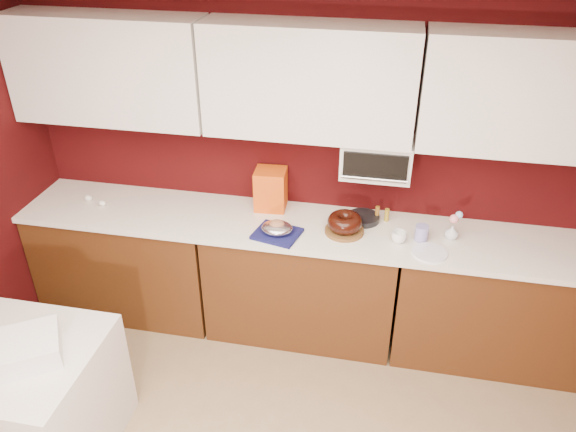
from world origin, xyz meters
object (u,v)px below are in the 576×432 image
(dining_table, at_px, (18,399))
(flower_vase, at_px, (452,231))
(blue_jar, at_px, (422,233))
(pandoro_box, at_px, (271,189))
(toaster_oven, at_px, (377,157))
(coffee_mug, at_px, (399,236))
(bundt_cake, at_px, (345,222))
(newspaper_stack, at_px, (23,350))
(foil_ham_nest, at_px, (277,228))

(dining_table, relative_size, flower_vase, 9.42)
(blue_jar, bearing_deg, pandoro_box, 167.95)
(toaster_oven, relative_size, coffee_mug, 4.81)
(bundt_cake, xyz_separation_m, blue_jar, (0.50, 0.01, -0.03))
(dining_table, height_order, newspaper_stack, newspaper_stack)
(toaster_oven, height_order, newspaper_stack, toaster_oven)
(toaster_oven, distance_m, newspaper_stack, 2.34)
(blue_jar, distance_m, flower_vase, 0.20)
(dining_table, relative_size, foil_ham_nest, 4.86)
(dining_table, height_order, flower_vase, flower_vase)
(foil_ham_nest, relative_size, pandoro_box, 0.70)
(newspaper_stack, bearing_deg, pandoro_box, 58.36)
(dining_table, xyz_separation_m, foil_ham_nest, (1.26, 1.18, 0.58))
(toaster_oven, bearing_deg, flower_vase, -14.47)
(foil_ham_nest, bearing_deg, flower_vase, 9.47)
(foil_ham_nest, distance_m, blue_jar, 0.94)
(coffee_mug, height_order, newspaper_stack, coffee_mug)
(foil_ham_nest, bearing_deg, coffee_mug, 5.43)
(foil_ham_nest, xyz_separation_m, flower_vase, (1.12, 0.19, -0.00))
(bundt_cake, distance_m, flower_vase, 0.70)
(coffee_mug, xyz_separation_m, newspaper_stack, (-1.87, -1.29, -0.13))
(toaster_oven, bearing_deg, blue_jar, -30.08)
(flower_vase, bearing_deg, blue_jar, -163.42)
(blue_jar, bearing_deg, newspaper_stack, -146.36)
(pandoro_box, bearing_deg, dining_table, -129.77)
(bundt_cake, distance_m, blue_jar, 0.50)
(bundt_cake, bearing_deg, pandoro_box, 157.19)
(bundt_cake, relative_size, blue_jar, 2.21)
(dining_table, relative_size, pandoro_box, 3.42)
(dining_table, bearing_deg, pandoro_box, 53.58)
(bundt_cake, distance_m, foil_ham_nest, 0.45)
(toaster_oven, height_order, blue_jar, toaster_oven)
(bundt_cake, height_order, flower_vase, bundt_cake)
(foil_ham_nest, xyz_separation_m, blue_jar, (0.93, 0.13, -0.00))
(toaster_oven, relative_size, pandoro_box, 1.54)
(blue_jar, bearing_deg, flower_vase, 16.58)
(dining_table, height_order, coffee_mug, coffee_mug)
(dining_table, relative_size, blue_jar, 9.57)
(bundt_cake, xyz_separation_m, flower_vase, (0.69, 0.07, -0.03))
(pandoro_box, distance_m, coffee_mug, 0.96)
(blue_jar, xyz_separation_m, newspaper_stack, (-2.02, -1.34, -0.14))
(bundt_cake, relative_size, flower_vase, 2.17)
(pandoro_box, distance_m, newspaper_stack, 1.85)
(flower_vase, bearing_deg, bundt_cake, -174.59)
(bundt_cake, bearing_deg, foil_ham_nest, -164.23)
(bundt_cake, bearing_deg, flower_vase, 5.41)
(foil_ham_nest, xyz_separation_m, newspaper_stack, (-1.09, -1.21, -0.14))
(flower_vase, bearing_deg, toaster_oven, 165.53)
(bundt_cake, distance_m, coffee_mug, 0.36)
(bundt_cake, height_order, foil_ham_nest, bundt_cake)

